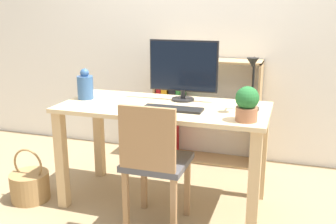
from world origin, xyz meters
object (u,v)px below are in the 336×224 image
Objects in this scene: keyboard at (173,109)px; vase at (85,86)px; chair at (154,160)px; basket at (30,185)px; monitor at (183,68)px; desk_lamp at (252,79)px; potted_plant at (247,104)px; bookshelf at (187,111)px.

keyboard is 0.74m from vase.
keyboard is at bearing 82.75° from chair.
vase is at bearing 38.92° from basket.
chair is at bearing -99.37° from keyboard.
keyboard is at bearing -88.16° from monitor.
monitor reaches higher than chair.
chair is (-0.04, -0.26, -0.28)m from keyboard.
desk_lamp reaches higher than vase.
vase is 0.63× the size of desk_lamp.
monitor is 1.25× the size of keyboard.
potted_plant is at bearing 16.57° from chair.
monitor is 0.56m from desk_lamp.
monitor is 0.53× the size of bookshelf.
monitor is 0.76m from chair.
potted_plant is at bearing -59.33° from bookshelf.
bookshelf is at bearing 59.00° from vase.
chair is at bearing -84.28° from bookshelf.
desk_lamp is 1.69× the size of potted_plant.
desk_lamp reaches higher than keyboard.
bookshelf is (-0.13, 1.29, -0.01)m from chair.
potted_plant is 0.25× the size of chair.
desk_lamp is (1.24, -0.01, 0.12)m from vase.
chair is (0.68, -0.37, -0.37)m from vase.
potted_plant is at bearing -12.75° from keyboard.
basket is (-1.08, -0.18, -0.65)m from keyboard.
vase is at bearing 169.62° from potted_plant.
bookshelf reaches higher than keyboard.
basket is (-1.59, -0.06, -0.75)m from potted_plant.
monitor is 1.25× the size of basket.
potted_plant reaches higher than basket.
keyboard reaches higher than basket.
desk_lamp is at bearing 11.49° from keyboard.
monitor is 0.92m from bookshelf.
vase is 0.56× the size of basket.
chair is (-0.55, -0.14, -0.38)m from potted_plant.
desk_lamp is at bearing 10.05° from basket.
potted_plant is (0.51, -0.12, 0.10)m from keyboard.
chair reaches higher than keyboard.
keyboard is 0.48× the size of chair.
potted_plant reaches higher than keyboard.
monitor reaches higher than vase.
bookshelf is (-0.16, 0.74, -0.53)m from monitor.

